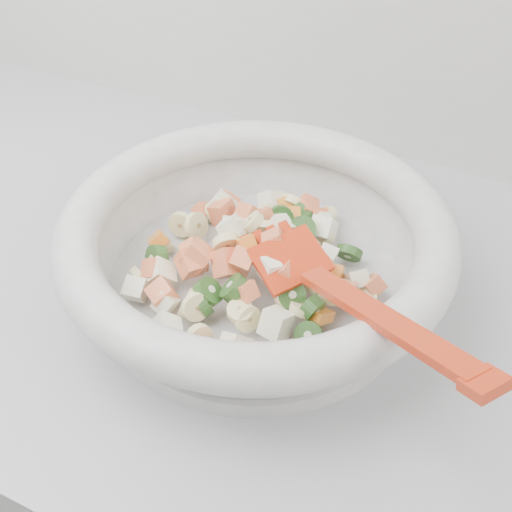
% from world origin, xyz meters
% --- Properties ---
extents(counter, '(2.00, 0.60, 0.90)m').
position_xyz_m(counter, '(0.00, 1.45, 0.45)').
color(counter, gray).
rests_on(counter, ground).
extents(mixing_bowl, '(0.42, 0.36, 0.14)m').
position_xyz_m(mixing_bowl, '(0.00, 1.42, 0.96)').
color(mixing_bowl, silver).
rests_on(mixing_bowl, counter).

